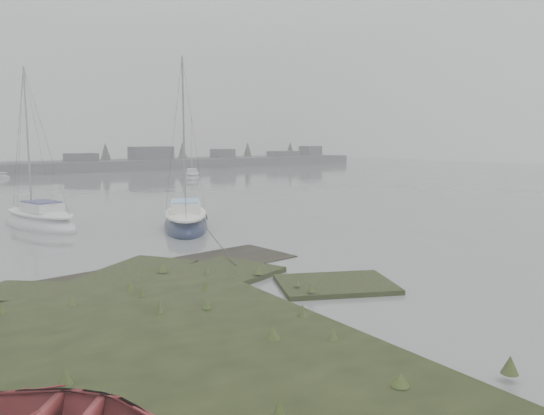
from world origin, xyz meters
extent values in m
plane|color=slate|center=(0.00, 30.00, 0.00)|extent=(160.00, 160.00, 0.00)
cube|color=#4C4F51|center=(26.00, 62.00, 0.60)|extent=(60.00, 8.00, 1.60)
cube|color=#424247|center=(10.00, 61.00, 1.40)|extent=(4.00, 3.00, 2.20)
cube|color=#424247|center=(20.00, 61.00, 1.80)|extent=(6.00, 3.00, 3.00)
cube|color=#424247|center=(32.00, 61.00, 1.55)|extent=(3.00, 3.00, 2.50)
cube|color=#424247|center=(44.00, 61.00, 1.30)|extent=(5.00, 3.00, 2.00)
cube|color=#424247|center=(50.00, 61.00, 1.70)|extent=(3.00, 3.00, 2.80)
cone|color=#384238|center=(14.00, 63.00, 2.20)|extent=(2.00, 2.00, 3.50)
cone|color=#384238|center=(26.00, 63.00, 2.20)|extent=(2.00, 2.00, 3.50)
cone|color=#384238|center=(38.00, 63.00, 2.20)|extent=(2.00, 2.00, 3.50)
cone|color=#384238|center=(47.00, 63.00, 2.20)|extent=(2.00, 2.00, 3.50)
ellipsoid|color=#0E1732|center=(1.50, 12.00, 0.11)|extent=(4.86, 6.97, 1.62)
ellipsoid|color=white|center=(1.50, 12.00, 0.76)|extent=(4.10, 6.01, 0.46)
cube|color=white|center=(1.38, 11.74, 1.16)|extent=(2.28, 2.68, 0.48)
cube|color=#8CC5E8|center=(1.38, 11.74, 1.43)|extent=(2.11, 2.47, 0.08)
cylinder|color=#939399|center=(1.87, 12.77, 4.91)|extent=(0.10, 0.10, 7.63)
cylinder|color=#939399|center=(1.29, 11.57, 1.43)|extent=(1.23, 2.45, 0.09)
ellipsoid|color=silver|center=(-4.55, 16.61, 0.11)|extent=(3.60, 6.59, 1.52)
ellipsoid|color=white|center=(-4.55, 16.61, 0.72)|extent=(3.00, 5.71, 0.43)
cube|color=white|center=(-4.48, 16.35, 1.09)|extent=(1.85, 2.42, 0.45)
cube|color=navy|center=(-4.48, 16.35, 1.34)|extent=(1.72, 2.23, 0.07)
cylinder|color=#939399|center=(-4.76, 17.39, 4.62)|extent=(0.10, 0.10, 7.17)
cylinder|color=#939399|center=(-4.43, 16.17, 1.34)|extent=(0.72, 2.45, 0.08)
ellipsoid|color=silver|center=(16.66, 41.34, 0.09)|extent=(3.98, 5.42, 1.27)
ellipsoid|color=white|center=(16.66, 41.34, 0.60)|extent=(3.36, 4.66, 0.36)
cube|color=white|center=(16.56, 41.15, 0.91)|extent=(1.83, 2.11, 0.37)
cube|color=silver|center=(16.56, 41.15, 1.12)|extent=(1.70, 1.94, 0.06)
cylinder|color=#939399|center=(16.98, 41.94, 3.85)|extent=(0.08, 0.08, 5.97)
cylinder|color=#939399|center=(16.48, 41.02, 1.12)|extent=(1.05, 1.87, 0.07)
camera|label=1|loc=(-10.38, -12.44, 4.61)|focal=35.00mm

